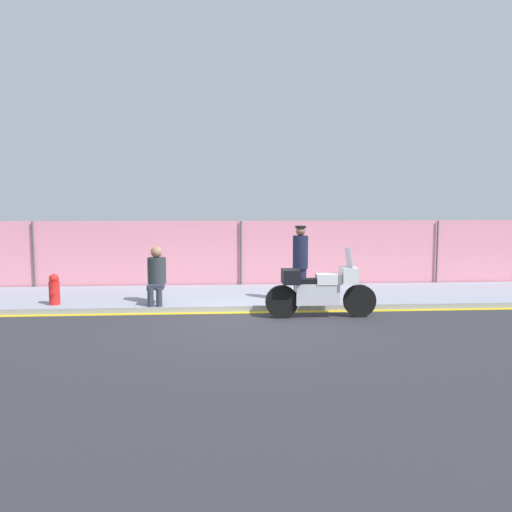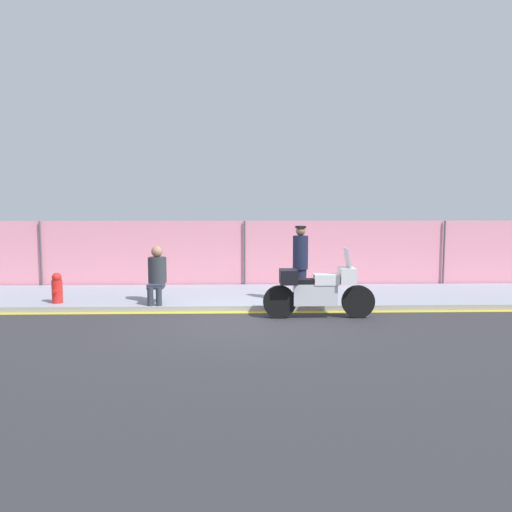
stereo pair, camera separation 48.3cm
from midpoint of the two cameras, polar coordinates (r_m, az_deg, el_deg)
The scene contains 8 objects.
ground_plane at distance 10.17m, azimuth -2.16°, elevation -7.67°, with size 120.00×120.00×0.00m, color #2D2D33.
sidewalk at distance 12.78m, azimuth -2.54°, elevation -4.64°, with size 42.78×3.17×0.12m.
curb_paint_stripe at distance 11.15m, azimuth -2.32°, elevation -6.47°, with size 42.78×0.18×0.01m.
storefront_fence at distance 14.32m, azimuth -2.72°, elevation 0.15°, with size 40.64×0.17×1.95m.
motorcycle at distance 10.63m, azimuth 6.03°, elevation -3.82°, with size 2.36×0.51×1.49m.
officer_standing at distance 11.68m, azimuth 3.90°, elevation -0.77°, with size 0.36×0.36×1.78m.
person_seated_on_curb at distance 11.69m, azimuth -12.47°, elevation -1.84°, with size 0.42×0.70×1.32m.
fire_hydrant at distance 12.33m, azimuth -23.11°, elevation -3.54°, with size 0.24×0.30×0.71m.
Camera 1 is at (-0.54, -9.88, 2.34)m, focal length 35.00 mm.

